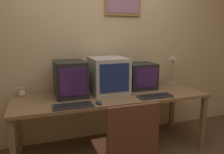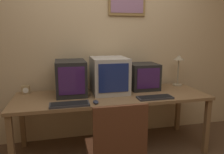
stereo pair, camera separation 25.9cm
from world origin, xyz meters
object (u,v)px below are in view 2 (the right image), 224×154
Objects in this scene: monitor_center at (109,75)px; mouse_near_keyboard at (96,102)px; monitor_left at (71,78)px; desk_lamp at (179,63)px; monitor_right at (143,76)px; keyboard_main at (70,104)px; keyboard_side at (155,97)px; desk_clock at (26,90)px.

mouse_near_keyboard is at bearing -120.10° from monitor_center.
desk_lamp is at bearing 4.90° from monitor_left.
desk_lamp is (0.55, 0.08, 0.14)m from monitor_right.
monitor_right is at bearing -172.20° from desk_lamp.
keyboard_main and keyboard_side have the same top height.
mouse_near_keyboard is (0.27, 0.00, 0.00)m from keyboard_main.
monitor_left is 0.52m from mouse_near_keyboard.
monitor_right reaches higher than keyboard_main.
desk_lamp is at bearing -0.30° from desk_clock.
keyboard_side is 1.55m from desk_clock.
monitor_right is at bearing 25.90° from keyboard_main.
monitor_center is at bearing -172.11° from monitor_right.
monitor_left is 0.95m from monitor_right.
desk_clock is at bearing 159.69° from keyboard_side.
monitor_center is 0.63m from keyboard_side.
monitor_center is at bearing 38.97° from keyboard_main.
monitor_left is 0.96× the size of monitor_center.
monitor_right is 0.58m from desk_lamp.
monitor_right is 0.87m from mouse_near_keyboard.
keyboard_main is (-0.51, -0.41, -0.21)m from monitor_center.
mouse_near_keyboard is 0.96m from desk_clock.
monitor_left reaches higher than keyboard_side.
monitor_left is 1.12× the size of keyboard_side.
mouse_near_keyboard is 1.41m from desk_lamp.
monitor_center is at bearing 139.13° from keyboard_side.
keyboard_side is 3.95× the size of desk_clock.
desk_clock is at bearing 171.41° from monitor_center.
monitor_left is 0.58m from desk_clock.
monitor_left is at bearing -175.10° from desk_lamp.
monitor_right reaches higher than keyboard_side.
keyboard_side is at bearing -137.86° from desk_lamp.
monitor_left is 4.44× the size of desk_clock.
desk_lamp reaches higher than monitor_right.
monitor_right is 0.90× the size of keyboard_main.
monitor_left reaches higher than mouse_near_keyboard.
keyboard_main is at bearing -160.18° from desk_lamp.
mouse_near_keyboard is (-0.71, -0.48, -0.15)m from monitor_right.
mouse_near_keyboard is 0.25× the size of desk_lamp.
monitor_center reaches higher than desk_clock.
desk_lamp reaches higher than keyboard_side.
desk_lamp is (1.27, 0.55, 0.30)m from mouse_near_keyboard.
monitor_center reaches higher than monitor_right.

